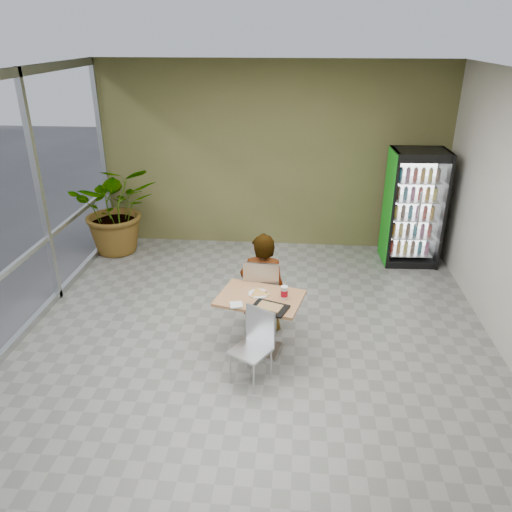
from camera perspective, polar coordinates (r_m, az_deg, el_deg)
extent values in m
plane|color=gray|center=(6.20, -0.28, -11.10)|extent=(7.00, 7.00, 0.00)
cube|color=#B2744C|center=(5.88, 0.47, -4.84)|extent=(1.10, 0.89, 0.04)
cylinder|color=#ACAEB0|center=(6.07, 0.46, -7.93)|extent=(0.10, 0.10, 0.71)
cube|color=#ACAEB0|center=(6.26, 0.45, -10.53)|extent=(0.56, 0.49, 0.04)
cube|color=#ACAEB0|center=(6.51, 0.81, -4.27)|extent=(0.47, 0.47, 0.03)
cube|color=#ACAEB0|center=(6.20, 0.56, -3.06)|extent=(0.45, 0.06, 0.53)
cylinder|color=#ACAEB0|center=(6.78, 2.62, -5.38)|extent=(0.03, 0.03, 0.48)
cylinder|color=#ACAEB0|center=(6.82, -0.59, -5.15)|extent=(0.03, 0.03, 0.48)
cylinder|color=#ACAEB0|center=(6.45, 2.26, -7.05)|extent=(0.03, 0.03, 0.48)
cylinder|color=#ACAEB0|center=(6.49, -1.11, -6.80)|extent=(0.03, 0.03, 0.48)
cube|color=#ACAEB0|center=(5.55, -0.61, -10.77)|extent=(0.52, 0.52, 0.03)
cube|color=#ACAEB0|center=(5.55, 0.50, -8.01)|extent=(0.34, 0.22, 0.45)
cylinder|color=#ACAEB0|center=(5.65, -2.96, -12.64)|extent=(0.02, 0.02, 0.41)
cylinder|color=#ACAEB0|center=(5.49, -0.26, -13.86)|extent=(0.02, 0.02, 0.41)
cylinder|color=#ACAEB0|center=(5.85, -0.93, -11.11)|extent=(0.02, 0.02, 0.41)
cylinder|color=#ACAEB0|center=(5.70, 1.73, -12.23)|extent=(0.02, 0.02, 0.41)
imported|color=black|center=(6.45, 0.78, -4.18)|extent=(0.62, 0.42, 1.63)
cylinder|color=silver|center=(5.92, 0.30, -4.33)|extent=(0.24, 0.24, 0.01)
cylinder|color=silver|center=(5.82, 3.25, -4.22)|extent=(0.08, 0.08, 0.14)
cylinder|color=red|center=(5.82, 3.25, -4.25)|extent=(0.08, 0.08, 0.08)
cylinder|color=silver|center=(5.78, 3.27, -3.55)|extent=(0.09, 0.09, 0.01)
cube|color=silver|center=(5.69, -2.28, -5.60)|extent=(0.17, 0.17, 0.02)
cube|color=black|center=(5.62, 1.55, -5.97)|extent=(0.47, 0.41, 0.02)
cube|color=black|center=(8.58, 17.61, 5.25)|extent=(0.88, 0.70, 1.90)
cube|color=green|center=(8.50, 14.74, 5.41)|extent=(0.04, 0.65, 1.86)
cube|color=white|center=(8.28, 18.05, 4.65)|extent=(0.68, 0.04, 1.52)
imported|color=#345F26|center=(8.98, -15.65, 5.28)|extent=(1.71, 1.58, 1.59)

